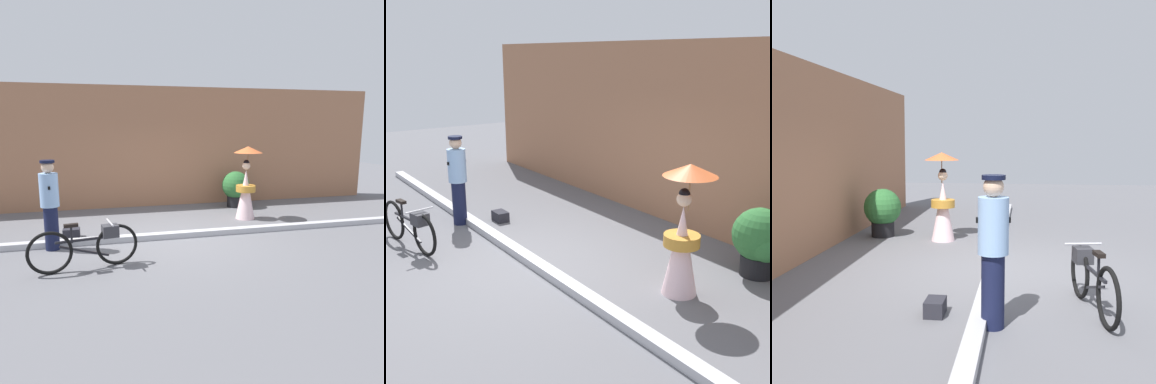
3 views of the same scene
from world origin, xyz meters
The scene contains 8 objects.
ground_plane centered at (0.00, 0.00, 0.00)m, with size 30.00×30.00×0.00m, color slate.
building_wall centered at (0.00, 3.42, 1.71)m, with size 14.00×0.40×3.42m, color #9E6B4C.
sidewalk_curb centered at (0.00, 0.00, 0.06)m, with size 14.00×0.20×0.12m, color #B2B2B7.
bicycle_near_officer centered at (-1.66, -1.31, 0.40)m, with size 1.75×0.50×0.79m.
person_officer centered at (-2.37, -0.16, 0.91)m, with size 0.34×0.38×1.70m.
person_with_parasol centered at (2.10, 1.18, 0.88)m, with size 0.71×0.71×1.82m.
potted_plant_by_door centered at (2.37, 2.52, 0.57)m, with size 0.82×0.80×1.03m.
backpack_on_pavement centered at (-2.08, 0.54, 0.10)m, with size 0.34×0.23×0.19m.
Camera 2 is at (6.37, -3.53, 3.19)m, focal length 46.52 mm.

